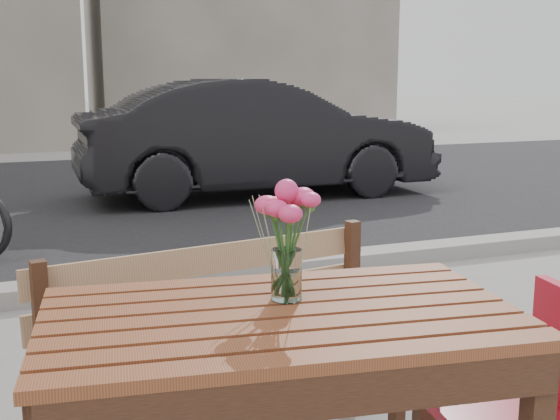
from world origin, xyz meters
name	(u,v)px	position (x,y,z in m)	size (l,w,h in m)	color
street	(68,229)	(0.00, 5.06, 0.03)	(30.00, 8.12, 0.12)	black
main_table	(281,356)	(0.19, 0.12, 0.66)	(1.38, 0.93, 0.80)	brown
main_bench	(224,326)	(0.22, 0.78, 0.52)	(1.42, 0.62, 0.86)	#A27254
red_chair	(540,405)	(0.94, -0.06, 0.47)	(0.45, 0.45, 0.80)	red
main_vase	(286,226)	(0.24, 0.21, 1.01)	(0.19, 0.19, 0.35)	white
parked_car	(257,138)	(2.34, 6.38, 0.70)	(1.48, 4.24, 1.40)	black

